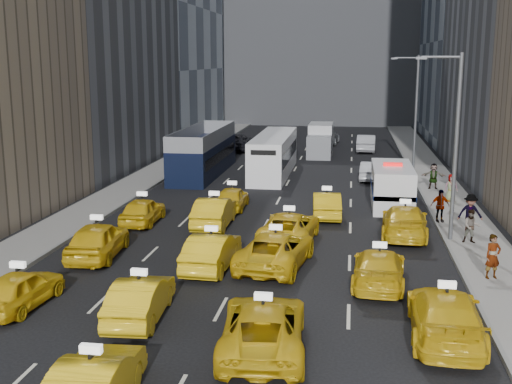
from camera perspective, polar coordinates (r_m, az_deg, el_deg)
ground at (r=21.38m, az=-4.25°, el=-12.32°), size 160.00×160.00×0.00m
sidewalk_west at (r=47.28m, az=-10.04°, el=1.03°), size 3.00×90.00×0.15m
sidewalk_east at (r=45.28m, az=16.06°, el=0.28°), size 3.00×90.00×0.15m
curb_west at (r=46.84m, az=-8.36°, el=1.01°), size 0.15×90.00×0.18m
curb_east at (r=45.10m, az=14.24°, el=0.36°), size 0.15×90.00×0.18m
streetlight_near at (r=31.62m, az=17.16°, el=4.34°), size 2.15×0.22×9.00m
streetlight_far at (r=51.39m, az=13.91°, el=7.17°), size 2.15×0.22×9.00m
taxi_4 at (r=24.50m, az=-20.27°, el=-8.11°), size 1.94×4.19×1.39m
taxi_5 at (r=22.45m, az=-10.26°, el=-9.29°), size 1.82×4.49×1.45m
taxi_6 at (r=19.87m, az=0.65°, el=-11.87°), size 2.92×5.58×1.50m
taxi_7 at (r=21.46m, az=16.47°, el=-10.43°), size 2.42×5.51×1.57m
taxi_8 at (r=29.49m, az=-13.89°, el=-4.14°), size 2.32×4.92×1.63m
taxi_9 at (r=27.23m, az=-3.97°, el=-5.25°), size 1.80×4.70×1.53m
taxi_10 at (r=27.39m, az=1.76°, el=-5.13°), size 3.26×5.78×1.52m
taxi_11 at (r=25.70m, az=10.87°, el=-6.62°), size 2.28×4.99×1.41m
taxi_12 at (r=35.03m, az=-10.04°, el=-1.64°), size 1.76×4.20×1.42m
taxi_13 at (r=34.00m, az=-3.72°, el=-1.77°), size 1.70×4.76×1.56m
taxi_14 at (r=31.00m, az=2.96°, el=-3.17°), size 2.82×5.48×1.48m
taxi_15 at (r=32.83m, az=13.06°, el=-2.53°), size 2.54×5.55×1.57m
taxi_16 at (r=37.83m, az=-2.13°, el=-0.52°), size 1.67×4.02×1.36m
taxi_17 at (r=36.14m, az=6.29°, el=-1.11°), size 1.82×4.44×1.43m
nypd_van at (r=39.42m, az=11.98°, el=0.49°), size 2.77×6.26×2.63m
double_decker at (r=49.41m, az=-4.68°, el=3.60°), size 3.94×12.30×3.52m
city_bus at (r=49.21m, az=1.59°, el=3.33°), size 3.84×12.07×3.06m
box_truck at (r=59.30m, az=5.74°, el=4.60°), size 2.85×6.45×2.86m
misc_car_0 at (r=47.77m, az=10.18°, el=1.88°), size 1.77×4.27×1.37m
misc_car_1 at (r=62.48m, az=-1.75°, el=4.46°), size 2.85×5.84×1.60m
misc_car_2 at (r=67.44m, az=6.43°, el=4.86°), size 2.41×5.14×1.45m
misc_car_3 at (r=64.68m, az=1.77°, el=4.73°), size 1.94×4.82×1.64m
misc_car_4 at (r=62.59m, az=9.77°, el=4.32°), size 1.93×4.99×1.62m
pedestrian_0 at (r=27.16m, az=20.31°, el=-5.39°), size 0.77×0.64×1.80m
pedestrian_1 at (r=31.99m, az=18.61°, el=-2.91°), size 0.79×0.44×1.62m
pedestrian_2 at (r=33.99m, az=18.50°, el=-1.79°), size 1.29×0.63×1.93m
pedestrian_3 at (r=35.58m, az=16.04°, el=-1.18°), size 1.11×0.68×1.77m
pedestrian_4 at (r=40.99m, az=16.95°, el=0.37°), size 0.89×0.59×1.69m
pedestrian_5 at (r=44.64m, az=15.49°, el=1.37°), size 1.62×0.58×1.71m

